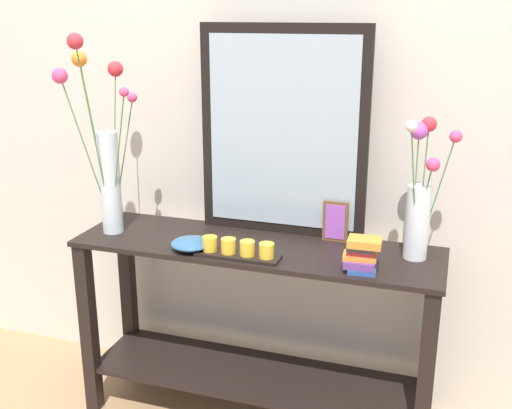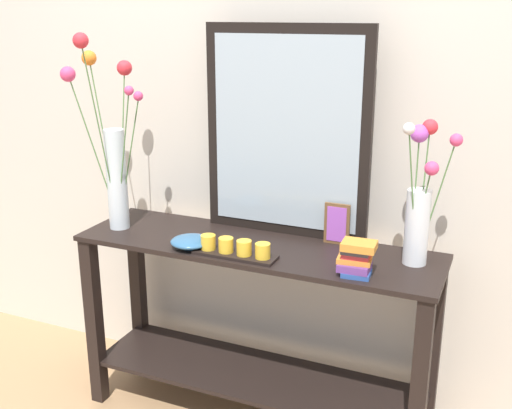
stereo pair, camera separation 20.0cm
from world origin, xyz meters
name	(u,v)px [view 2 (the right image)]	position (x,y,z in m)	size (l,w,h in m)	color
wall_back	(288,87)	(0.00, 0.32, 1.35)	(6.40, 0.08, 2.70)	beige
console_table	(256,315)	(0.00, 0.00, 0.47)	(1.43, 0.41, 0.78)	black
mirror_leaning	(286,133)	(0.05, 0.17, 1.19)	(0.67, 0.03, 0.83)	black
tall_vase_left	(112,152)	(-0.62, -0.04, 1.10)	(0.28, 0.32, 0.80)	silver
vase_right	(419,206)	(0.60, 0.06, 0.99)	(0.19, 0.17, 0.52)	silver
candle_tray	(235,249)	(-0.02, -0.14, 0.80)	(0.32, 0.09, 0.07)	black
picture_frame_small	(337,224)	(0.28, 0.14, 0.86)	(0.10, 0.01, 0.16)	brown
decorative_bowl	(191,241)	(-0.22, -0.13, 0.80)	(0.16, 0.16, 0.04)	#2D5B84
book_stack	(356,258)	(0.43, -0.13, 0.84)	(0.14, 0.10, 0.12)	#2D519E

